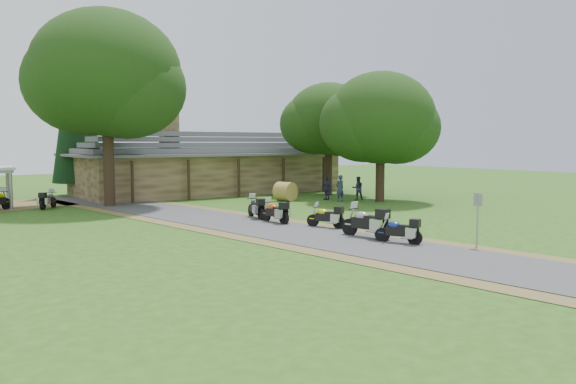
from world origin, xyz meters
TOP-DOWN VIEW (x-y plane):
  - ground at (0.00, 0.00)m, footprint 120.00×120.00m
  - driveway at (-0.50, 4.00)m, footprint 51.95×51.95m
  - lodge at (6.00, 24.00)m, footprint 21.40×9.40m
  - motorcycle_row_a at (1.31, -0.77)m, footprint 1.20×1.76m
  - motorcycle_row_b at (1.20, 0.97)m, footprint 1.07×2.21m
  - motorcycle_row_c at (1.62, 4.10)m, footprint 1.23×1.77m
  - motorcycle_row_d at (0.59, 6.80)m, footprint 0.73×1.84m
  - motorcycle_row_e at (0.75, 8.84)m, footprint 0.95×1.90m
  - motorcycle_carport_b at (-7.14, 19.77)m, footprint 1.49×1.69m
  - person_a at (9.91, 12.72)m, footprint 0.60×0.44m
  - person_b at (11.64, 12.84)m, footprint 0.67×0.61m
  - person_c at (9.86, 14.06)m, footprint 0.42×0.56m
  - hay_bale at (7.09, 15.13)m, footprint 1.57×1.49m
  - sign_post at (3.12, -3.07)m, footprint 0.38×0.06m
  - oak_lodge_left at (-3.73, 18.81)m, footprint 9.11×9.11m
  - oak_lodge_right at (12.40, 16.96)m, footprint 6.41×6.41m
  - oak_driveway at (12.15, 11.19)m, footprint 7.27×7.27m
  - cedar_near at (-3.24, 27.38)m, footprint 3.82×3.82m

SIDE VIEW (x-z plane):
  - ground at x=0.00m, z-range 0.00..0.00m
  - driveway at x=-0.50m, z-range 0.00..0.00m
  - motorcycle_row_a at x=1.31m, z-range 0.00..1.15m
  - motorcycle_row_c at x=1.62m, z-range 0.00..1.16m
  - motorcycle_carport_b at x=-7.14m, z-range 0.00..1.17m
  - motorcycle_row_d at x=0.59m, z-range 0.00..1.23m
  - motorcycle_row_e at x=0.75m, z-range 0.00..1.24m
  - hay_bale at x=7.09m, z-range 0.00..1.30m
  - motorcycle_row_b at x=1.20m, z-range 0.00..1.45m
  - person_c at x=9.86m, z-range 0.00..1.90m
  - person_b at x=11.64m, z-range 0.00..1.91m
  - sign_post at x=3.12m, z-range 0.00..2.09m
  - person_a at x=9.91m, z-range 0.00..2.10m
  - lodge at x=6.00m, z-range 0.00..4.90m
  - oak_driveway at x=12.15m, z-range 0.00..9.08m
  - oak_lodge_right at x=12.40m, z-range 0.00..9.31m
  - oak_lodge_left at x=-3.73m, z-range 0.00..13.26m
  - cedar_near at x=-3.24m, z-range 0.00..13.81m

